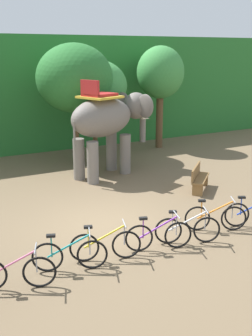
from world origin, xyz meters
TOP-DOWN VIEW (x-y plane):
  - ground_plane at (0.00, 0.00)m, footprint 80.00×80.00m
  - foliage_hedge at (0.00, 12.46)m, footprint 36.00×6.00m
  - tree_left at (1.79, 6.81)m, footprint 3.23×3.23m
  - tree_far_left at (2.98, 7.50)m, footprint 2.97×2.97m
  - tree_far_right at (6.65, 7.73)m, footprint 2.34×2.34m
  - elephant at (2.27, 4.56)m, footprint 4.22×2.80m
  - bike_pink at (-3.07, -2.07)m, footprint 1.62×0.73m
  - bike_teal at (-1.79, -1.87)m, footprint 1.62×0.73m
  - bike_yellow at (-0.88, -1.81)m, footprint 1.63×0.70m
  - bike_purple at (0.51, -1.96)m, footprint 1.65×0.67m
  - bike_white at (1.37, -1.99)m, footprint 1.58×0.80m
  - bike_orange at (2.52, -1.71)m, footprint 1.53×0.87m
  - wooden_bench at (4.23, 1.26)m, footprint 1.37×1.33m

SIDE VIEW (x-z plane):
  - ground_plane at x=0.00m, z-range 0.00..0.00m
  - bike_pink at x=-3.07m, z-range -0.07..0.85m
  - bike_teal at x=-1.79m, z-range -0.07..0.85m
  - bike_yellow at x=-0.88m, z-range -0.07..0.85m
  - bike_purple at x=0.51m, z-range -0.07..0.85m
  - bike_white at x=1.37m, z-range -0.07..0.85m
  - bike_orange at x=2.52m, z-range -0.07..0.85m
  - wooden_bench at x=4.23m, z-range 0.03..0.92m
  - elephant at x=2.27m, z-range 0.31..4.09m
  - foliage_hedge at x=0.00m, z-range 0.00..5.54m
  - tree_far_left at x=2.98m, z-range 1.04..5.52m
  - tree_left at x=1.79m, z-range 1.11..6.25m
  - tree_far_right at x=6.65m, z-range 1.20..6.25m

